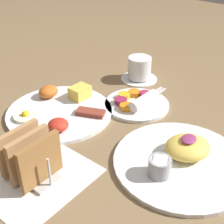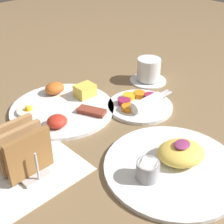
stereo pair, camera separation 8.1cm
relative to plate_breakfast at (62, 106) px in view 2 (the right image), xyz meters
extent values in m
plane|color=brown|center=(0.00, -0.20, -0.01)|extent=(3.00, 3.00, 0.00)
cube|color=white|center=(-0.20, -0.14, -0.01)|extent=(0.22, 0.22, 0.00)
cylinder|color=white|center=(0.00, 0.00, -0.01)|extent=(0.29, 0.29, 0.01)
cube|color=#E5C64C|center=(0.09, 0.00, 0.02)|extent=(0.06, 0.05, 0.04)
ellipsoid|color=#C66023|center=(0.03, 0.08, 0.02)|extent=(0.06, 0.05, 0.03)
cylinder|color=#F4EACC|center=(-0.08, 0.04, 0.00)|extent=(0.06, 0.06, 0.01)
sphere|color=yellow|center=(-0.08, 0.04, 0.01)|extent=(0.02, 0.02, 0.02)
ellipsoid|color=red|center=(-0.07, -0.07, 0.01)|extent=(0.05, 0.05, 0.03)
cube|color=brown|center=(0.04, -0.08, 0.01)|extent=(0.06, 0.08, 0.01)
cylinder|color=white|center=(0.16, -0.15, -0.01)|extent=(0.18, 0.18, 0.01)
cylinder|color=#99234C|center=(0.21, -0.14, 0.01)|extent=(0.04, 0.04, 0.01)
cylinder|color=orange|center=(0.20, -0.11, 0.01)|extent=(0.04, 0.04, 0.01)
cylinder|color=gold|center=(0.17, -0.10, 0.01)|extent=(0.04, 0.04, 0.01)
cylinder|color=#99234C|center=(0.13, -0.11, 0.01)|extent=(0.04, 0.04, 0.01)
cylinder|color=orange|center=(0.12, -0.14, 0.01)|extent=(0.04, 0.04, 0.01)
cylinder|color=white|center=(0.16, -0.17, 0.02)|extent=(0.10, 0.04, 0.03)
cube|color=silver|center=(0.24, -0.17, 0.02)|extent=(0.05, 0.01, 0.00)
cube|color=silver|center=(0.24, -0.18, 0.02)|extent=(0.05, 0.01, 0.00)
cylinder|color=white|center=(0.02, -0.36, -0.01)|extent=(0.30, 0.30, 0.01)
ellipsoid|color=#EAC651|center=(0.05, -0.36, 0.02)|extent=(0.13, 0.13, 0.04)
ellipsoid|color=#8C3366|center=(0.05, -0.36, 0.04)|extent=(0.04, 0.03, 0.01)
cylinder|color=#99999E|center=(-0.04, -0.35, 0.02)|extent=(0.05, 0.05, 0.04)
cylinder|color=white|center=(-0.04, -0.35, 0.04)|extent=(0.04, 0.04, 0.01)
cube|color=#B7B7BC|center=(-0.20, -0.14, 0.00)|extent=(0.06, 0.12, 0.01)
cube|color=olive|center=(-0.20, -0.17, 0.05)|extent=(0.10, 0.01, 0.10)
cube|color=#AC7E50|center=(-0.20, -0.14, 0.05)|extent=(0.10, 0.01, 0.10)
cube|color=#AA7C4E|center=(-0.20, -0.11, 0.05)|extent=(0.10, 0.01, 0.10)
cylinder|color=#B7B7BC|center=(-0.20, -0.19, 0.03)|extent=(0.01, 0.01, 0.07)
cylinder|color=#B7B7BC|center=(-0.20, -0.08, 0.03)|extent=(0.01, 0.01, 0.07)
cylinder|color=white|center=(0.31, -0.05, -0.01)|extent=(0.12, 0.12, 0.01)
cylinder|color=white|center=(0.31, -0.05, 0.03)|extent=(0.08, 0.08, 0.07)
cylinder|color=#381E0F|center=(0.31, -0.05, 0.06)|extent=(0.06, 0.06, 0.01)
camera|label=1|loc=(-0.48, -0.57, 0.45)|focal=50.00mm
camera|label=2|loc=(-0.42, -0.63, 0.45)|focal=50.00mm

